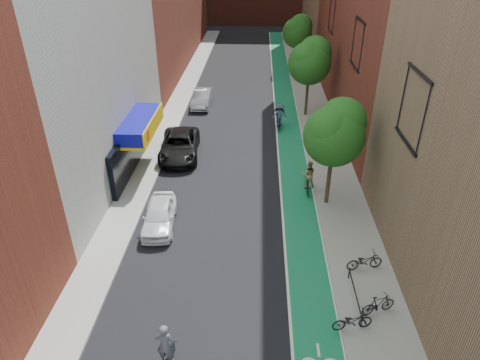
# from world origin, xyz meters

# --- Properties ---
(ground) EXTENTS (160.00, 160.00, 0.00)m
(ground) POSITION_xyz_m (0.00, 0.00, 0.00)
(ground) COLOR black
(ground) RESTS_ON ground
(bike_lane) EXTENTS (2.00, 68.00, 0.01)m
(bike_lane) POSITION_xyz_m (4.00, 26.00, 0.01)
(bike_lane) COLOR #136F43
(bike_lane) RESTS_ON ground
(sidewalk_left) EXTENTS (2.00, 68.00, 0.15)m
(sidewalk_left) POSITION_xyz_m (-6.00, 26.00, 0.07)
(sidewalk_left) COLOR gray
(sidewalk_left) RESTS_ON ground
(sidewalk_right) EXTENTS (3.00, 68.00, 0.15)m
(sidewalk_right) POSITION_xyz_m (6.50, 26.00, 0.07)
(sidewalk_right) COLOR gray
(sidewalk_right) RESTS_ON ground
(building_left_white) EXTENTS (8.00, 20.00, 12.00)m
(building_left_white) POSITION_xyz_m (-11.00, 14.00, 6.00)
(building_left_white) COLOR silver
(building_left_white) RESTS_ON ground
(tree_near) EXTENTS (3.40, 3.36, 6.42)m
(tree_near) POSITION_xyz_m (5.65, 10.02, 4.66)
(tree_near) COLOR #332619
(tree_near) RESTS_ON ground
(tree_mid) EXTENTS (3.55, 3.53, 6.74)m
(tree_mid) POSITION_xyz_m (5.65, 24.02, 4.89)
(tree_mid) COLOR #332619
(tree_mid) RESTS_ON ground
(tree_far) EXTENTS (3.30, 3.25, 6.21)m
(tree_far) POSITION_xyz_m (5.65, 38.02, 4.50)
(tree_far) COLOR #332619
(tree_far) RESTS_ON ground
(parked_car_white) EXTENTS (1.95, 4.17, 1.38)m
(parked_car_white) POSITION_xyz_m (-3.72, 7.43, 0.69)
(parked_car_white) COLOR white
(parked_car_white) RESTS_ON ground
(parked_car_black) EXTENTS (3.06, 5.87, 1.58)m
(parked_car_black) POSITION_xyz_m (-4.04, 15.93, 0.79)
(parked_car_black) COLOR black
(parked_car_black) RESTS_ON ground
(parked_car_silver) EXTENTS (1.65, 4.50, 1.47)m
(parked_car_silver) POSITION_xyz_m (-3.66, 26.14, 0.74)
(parked_car_silver) COLOR #9C9FA5
(parked_car_silver) RESTS_ON ground
(cyclist_lead) EXTENTS (0.80, 1.95, 2.22)m
(cyclist_lead) POSITION_xyz_m (-1.62, -1.38, 0.74)
(cyclist_lead) COLOR black
(cyclist_lead) RESTS_ON ground
(cyclist_lane_near) EXTENTS (0.87, 1.58, 2.08)m
(cyclist_lane_near) POSITION_xyz_m (4.62, 11.36, 0.91)
(cyclist_lane_near) COLOR black
(cyclist_lane_near) RESTS_ON ground
(cyclist_lane_mid) EXTENTS (1.01, 1.53, 2.04)m
(cyclist_lane_mid) POSITION_xyz_m (3.20, 21.43, 0.81)
(cyclist_lane_mid) COLOR black
(cyclist_lane_mid) RESTS_ON ground
(cyclist_lane_far) EXTENTS (1.19, 1.80, 2.13)m
(cyclist_lane_far) POSITION_xyz_m (3.23, 21.03, 0.95)
(cyclist_lane_far) COLOR black
(cyclist_lane_far) RESTS_ON ground
(parked_bike_near) EXTENTS (1.74, 0.90, 0.87)m
(parked_bike_near) POSITION_xyz_m (5.40, 0.69, 0.59)
(parked_bike_near) COLOR black
(parked_bike_near) RESTS_ON sidewalk_right
(parked_bike_mid) EXTENTS (1.61, 0.96, 0.93)m
(parked_bike_mid) POSITION_xyz_m (6.63, 1.58, 0.62)
(parked_bike_mid) COLOR black
(parked_bike_mid) RESTS_ON sidewalk_right
(parked_bike_far) EXTENTS (1.84, 0.99, 0.92)m
(parked_bike_far) POSITION_xyz_m (6.61, 4.27, 0.61)
(parked_bike_far) COLOR black
(parked_bike_far) RESTS_ON sidewalk_right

